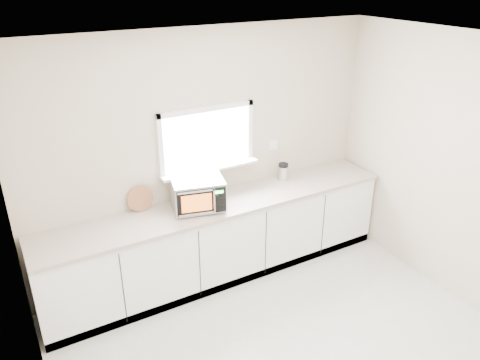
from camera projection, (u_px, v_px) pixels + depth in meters
back_wall at (207, 155)px, 5.04m from camera, size 4.00×0.17×2.70m
cabinets at (221, 240)px, 5.20m from camera, size 3.92×0.60×0.88m
countertop at (221, 204)px, 5.00m from camera, size 3.92×0.64×0.04m
microwave at (198, 193)px, 4.79m from camera, size 0.59×0.51×0.33m
knife_block at (193, 201)px, 4.75m from camera, size 0.11×0.20×0.28m
cutting_board at (140, 199)px, 4.77m from camera, size 0.27×0.06×0.27m
coffee_grinder at (283, 171)px, 5.48m from camera, size 0.13×0.13×0.21m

